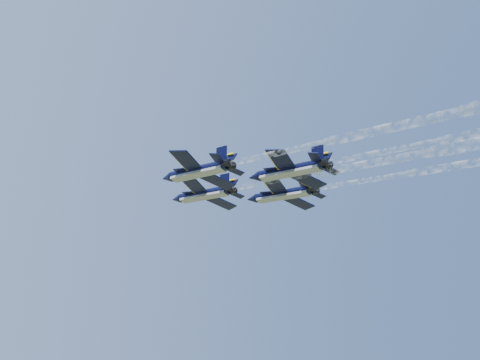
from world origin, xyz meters
TOP-DOWN VIEW (x-y plane):
  - jet_lead at (-4.03, 15.28)m, footprint 13.45×18.32m
  - jet_left at (-13.43, 2.71)m, footprint 13.45×18.32m
  - jet_right at (8.40, 6.08)m, footprint 13.45×18.32m
  - jet_slot at (-1.06, -6.96)m, footprint 13.45×18.32m
  - smoke_trail_lead at (3.95, -28.88)m, footprint 12.34×59.56m
  - smoke_trail_left at (-5.46, -41.46)m, footprint 12.34×59.56m

SIDE VIEW (x-z plane):
  - jet_lead at x=-4.03m, z-range 94.08..99.27m
  - jet_left at x=-13.43m, z-range 94.08..99.27m
  - jet_right at x=8.40m, z-range 94.08..99.27m
  - jet_slot at x=-1.06m, z-range 94.08..99.27m
  - smoke_trail_lead at x=3.95m, z-range 95.62..97.80m
  - smoke_trail_left at x=-5.46m, z-range 95.62..97.80m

